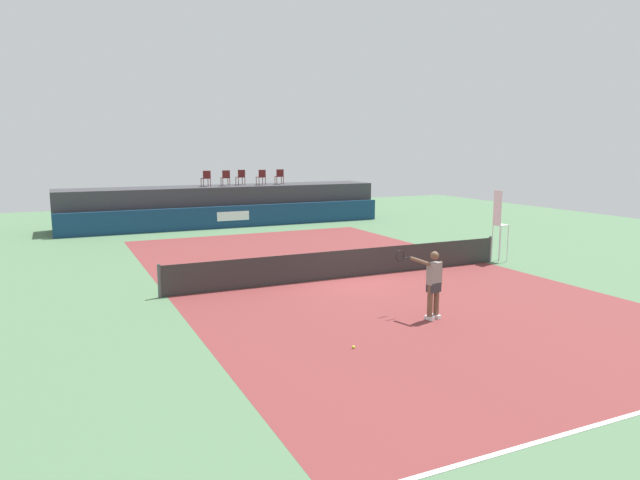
# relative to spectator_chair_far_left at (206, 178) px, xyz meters

# --- Properties ---
(ground_plane) EXTENTS (48.00, 48.00, 0.00)m
(ground_plane) POSITION_rel_spectator_chair_far_left_xyz_m (1.01, -12.03, -2.69)
(ground_plane) COLOR #4C704C
(court_inner) EXTENTS (12.00, 22.00, 0.00)m
(court_inner) POSITION_rel_spectator_chair_far_left_xyz_m (1.01, -15.03, -2.69)
(court_inner) COLOR maroon
(court_inner) RESTS_ON ground
(sponsor_wall) EXTENTS (18.00, 0.22, 1.20)m
(sponsor_wall) POSITION_rel_spectator_chair_far_left_xyz_m (1.01, -1.53, -2.09)
(sponsor_wall) COLOR navy
(sponsor_wall) RESTS_ON ground
(spectator_platform) EXTENTS (18.00, 2.80, 2.20)m
(spectator_platform) POSITION_rel_spectator_chair_far_left_xyz_m (1.01, 0.27, -1.59)
(spectator_platform) COLOR #38383D
(spectator_platform) RESTS_ON ground
(spectator_chair_far_left) EXTENTS (0.48, 0.48, 0.89)m
(spectator_chair_far_left) POSITION_rel_spectator_chair_far_left_xyz_m (0.00, 0.00, 0.00)
(spectator_chair_far_left) COLOR #561919
(spectator_chair_far_left) RESTS_ON spectator_platform
(spectator_chair_left) EXTENTS (0.45, 0.45, 0.89)m
(spectator_chair_left) POSITION_rel_spectator_chair_far_left_xyz_m (1.13, 0.03, 0.00)
(spectator_chair_left) COLOR #561919
(spectator_chair_left) RESTS_ON spectator_platform
(spectator_chair_center) EXTENTS (0.47, 0.47, 0.89)m
(spectator_chair_center) POSITION_rel_spectator_chair_far_left_xyz_m (2.17, 0.49, 0.00)
(spectator_chair_center) COLOR #561919
(spectator_chair_center) RESTS_ON spectator_platform
(spectator_chair_right) EXTENTS (0.47, 0.47, 0.89)m
(spectator_chair_right) POSITION_rel_spectator_chair_far_left_xyz_m (3.25, -0.02, 0.00)
(spectator_chair_right) COLOR #561919
(spectator_chair_right) RESTS_ON spectator_platform
(spectator_chair_far_right) EXTENTS (0.48, 0.48, 0.89)m
(spectator_chair_far_right) POSITION_rel_spectator_chair_far_left_xyz_m (4.47, 0.19, 0.00)
(spectator_chair_far_right) COLOR #561919
(spectator_chair_far_right) RESTS_ON spectator_platform
(umpire_chair) EXTENTS (0.45, 0.45, 2.76)m
(umpire_chair) POSITION_rel_spectator_chair_far_left_xyz_m (7.59, -15.03, -1.11)
(umpire_chair) COLOR white
(umpire_chair) RESTS_ON ground
(tennis_net) EXTENTS (12.40, 0.02, 0.95)m
(tennis_net) POSITION_rel_spectator_chair_far_left_xyz_m (1.01, -15.03, -2.22)
(tennis_net) COLOR #2D2D2D
(tennis_net) RESTS_ON ground
(net_post_near) EXTENTS (0.10, 0.10, 1.00)m
(net_post_near) POSITION_rel_spectator_chair_far_left_xyz_m (-5.19, -15.03, -2.19)
(net_post_near) COLOR #4C4C51
(net_post_near) RESTS_ON ground
(net_post_far) EXTENTS (0.10, 0.10, 1.00)m
(net_post_far) POSITION_rel_spectator_chair_far_left_xyz_m (7.21, -15.03, -2.19)
(net_post_far) COLOR #4C4C51
(net_post_far) RESTS_ON ground
(tennis_player) EXTENTS (0.87, 1.12, 1.77)m
(tennis_player) POSITION_rel_spectator_chair_far_left_xyz_m (0.78, -20.16, -1.73)
(tennis_player) COLOR white
(tennis_player) RESTS_ON court_inner
(tennis_ball) EXTENTS (0.07, 0.07, 0.07)m
(tennis_ball) POSITION_rel_spectator_chair_far_left_xyz_m (-2.10, -21.26, -2.66)
(tennis_ball) COLOR #D8EA33
(tennis_ball) RESTS_ON court_inner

